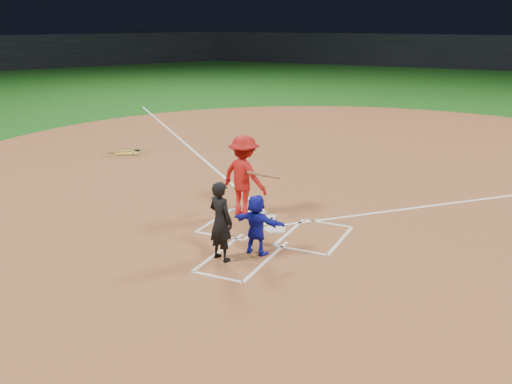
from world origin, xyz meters
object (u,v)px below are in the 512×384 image
at_px(on_deck_circle, 126,153).
at_px(catcher, 256,224).
at_px(home_plate, 275,229).
at_px(batter_at_plate, 244,176).
at_px(umpire, 221,221).

relative_size(on_deck_circle, catcher, 1.32).
bearing_deg(on_deck_circle, home_plate, -31.54).
bearing_deg(batter_at_plate, on_deck_circle, 148.15).
relative_size(on_deck_circle, batter_at_plate, 0.84).
distance_m(catcher, batter_at_plate, 2.47).
bearing_deg(home_plate, umpire, 80.94).
relative_size(home_plate, batter_at_plate, 0.30).
distance_m(on_deck_circle, batter_at_plate, 8.21).
xyz_separation_m(on_deck_circle, catcher, (8.22, -6.37, 0.64)).
xyz_separation_m(home_plate, catcher, (0.20, -1.45, 0.63)).
distance_m(catcher, umpire, 0.80).
xyz_separation_m(umpire, batter_at_plate, (-0.78, 2.65, 0.19)).
relative_size(home_plate, umpire, 0.36).
xyz_separation_m(catcher, umpire, (-0.52, -0.58, 0.18)).
bearing_deg(on_deck_circle, batter_at_plate, -31.85).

